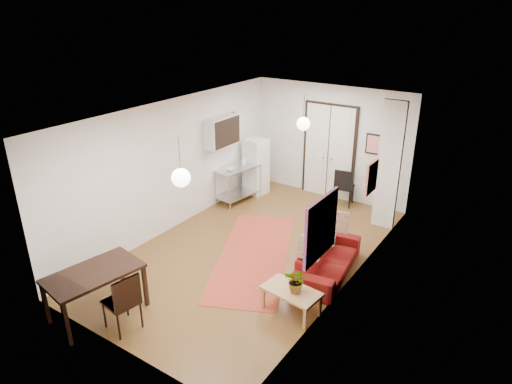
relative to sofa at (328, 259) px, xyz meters
The scene contains 27 objects.
floor 1.68m from the sofa, behind, with size 7.00×7.00×0.00m, color brown.
ceiling 3.09m from the sofa, behind, with size 4.20×7.00×0.02m, color white.
wall_back 3.98m from the sofa, 115.68° to the left, with size 4.20×0.02×2.90m, color white.
wall_front 4.10m from the sofa, 114.86° to the right, with size 4.20×0.02×2.90m, color white.
wall_left 3.93m from the sofa, behind, with size 0.02×7.00×2.90m, color white.
wall_right 1.25m from the sofa, ahead, with size 0.02×7.00×2.90m, color white.
double_doors 3.88m from the sofa, 115.98° to the left, with size 1.44×0.06×2.50m, color white.
stub_partition 2.75m from the sofa, 85.44° to the left, with size 0.50×0.10×2.90m, color white.
wall_cabinet 4.17m from the sofa, 158.11° to the left, with size 0.35×1.00×0.70m, color silver.
painting_popart 1.94m from the sofa, 72.16° to the right, with size 0.05×1.00×1.00m, color red.
painting_abstract 1.73m from the sofa, 60.08° to the left, with size 0.05×0.50×0.60m, color white.
poster_back 3.68m from the sofa, 98.39° to the left, with size 0.40×0.03×0.50m, color red.
print_left 4.51m from the sofa, 152.53° to the left, with size 0.03×0.44×0.54m, color olive.
pendant_back 3.21m from the sofa, 130.49° to the left, with size 0.30×0.30×0.80m.
pendant_front 3.29m from the sofa, 128.66° to the right, with size 0.30×0.30×0.80m.
kilim_rug 1.56m from the sofa, behind, with size 1.35×3.59×0.01m, color #C64931.
sofa is the anchor object (origin of this frame).
coffee_table 1.40m from the sofa, 89.79° to the right, with size 1.00×0.62×0.42m.
potted_plant 1.44m from the sofa, 85.99° to the right, with size 0.37×0.32×0.41m, color #2F5A28.
kitchen_counter 3.88m from the sofa, 151.71° to the left, with size 0.76×1.27×0.92m.
bowl 3.79m from the sofa, 155.77° to the left, with size 0.22×0.22×0.05m, color silver.
soap_bottle 4.05m from the sofa, 148.55° to the left, with size 0.09×0.09×0.19m, color #55A2B8.
fridge 4.17m from the sofa, 142.79° to the left, with size 0.53×0.53×1.49m, color white.
dining_table 4.16m from the sofa, 128.93° to the right, with size 1.08×1.59×0.81m.
dining_chair_near 3.71m from the sofa, 122.68° to the right, with size 0.55×0.72×1.00m.
dining_chair_far 3.71m from the sofa, 122.68° to the right, with size 0.55×0.72×1.00m.
black_side_chair 3.35m from the sofa, 107.95° to the left, with size 0.52×0.52×0.97m.
Camera 1 is at (4.64, -6.84, 4.80)m, focal length 32.00 mm.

